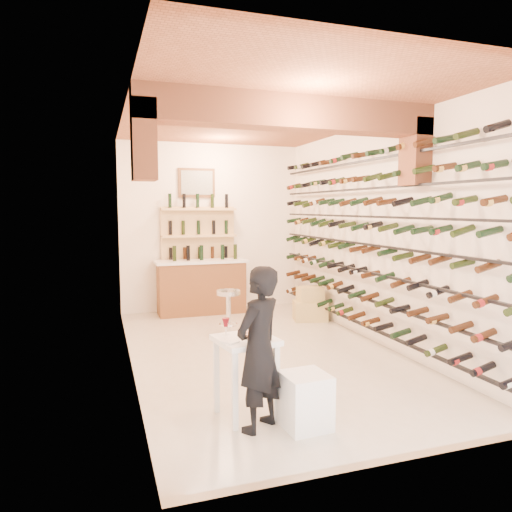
{
  "coord_description": "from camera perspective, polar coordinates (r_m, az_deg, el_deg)",
  "views": [
    {
      "loc": [
        -2.08,
        -5.96,
        1.97
      ],
      "look_at": [
        0.0,
        0.3,
        1.3
      ],
      "focal_mm": 33.08,
      "sensor_mm": 36.0,
      "label": 1
    }
  ],
  "objects": [
    {
      "name": "room_shell",
      "position": [
        6.07,
        1.69,
        8.44
      ],
      "size": [
        3.52,
        6.02,
        3.21
      ],
      "color": "white",
      "rests_on": "ground"
    },
    {
      "name": "white_stool",
      "position": [
        4.45,
        5.96,
        -17.0
      ],
      "size": [
        0.42,
        0.42,
        0.49
      ],
      "primitive_type": "cube",
      "rotation": [
        0.0,
        0.0,
        0.07
      ],
      "color": "white",
      "rests_on": "ground"
    },
    {
      "name": "person",
      "position": [
        4.24,
        0.34,
        -11.14
      ],
      "size": [
        0.64,
        0.6,
        1.47
      ],
      "primitive_type": "imported",
      "rotation": [
        0.0,
        0.0,
        3.77
      ],
      "color": "black",
      "rests_on": "ground"
    },
    {
      "name": "crate_upper",
      "position": [
        8.36,
        6.58,
        -4.58
      ],
      "size": [
        0.46,
        0.34,
        0.25
      ],
      "primitive_type": "cube",
      "rotation": [
        0.0,
        0.0,
        -0.09
      ],
      "color": "tan",
      "rests_on": "crate_lower"
    },
    {
      "name": "chrome_barstool",
      "position": [
        7.22,
        -3.36,
        -6.58
      ],
      "size": [
        0.38,
        0.38,
        0.73
      ],
      "rotation": [
        0.0,
        0.0,
        -0.21
      ],
      "color": "silver",
      "rests_on": "ground"
    },
    {
      "name": "wine_rack",
      "position": [
        6.98,
        12.81,
        2.19
      ],
      "size": [
        0.32,
        5.7,
        2.56
      ],
      "color": "black",
      "rests_on": "ground"
    },
    {
      "name": "back_shelving",
      "position": [
        9.06,
        -6.98,
        0.68
      ],
      "size": [
        1.4,
        0.31,
        2.73
      ],
      "color": "#DBB67B",
      "rests_on": "ground"
    },
    {
      "name": "crate_lower",
      "position": [
        8.42,
        6.56,
        -6.58
      ],
      "size": [
        0.65,
        0.53,
        0.34
      ],
      "primitive_type": "cube",
      "rotation": [
        0.0,
        0.0,
        -0.24
      ],
      "color": "tan",
      "rests_on": "ground"
    },
    {
      "name": "back_counter",
      "position": [
        8.91,
        -6.62,
        -3.52
      ],
      "size": [
        1.7,
        0.62,
        1.29
      ],
      "color": "brown",
      "rests_on": "ground"
    },
    {
      "name": "ground",
      "position": [
        6.61,
        0.84,
        -11.53
      ],
      "size": [
        6.0,
        6.0,
        0.0
      ],
      "primitive_type": "plane",
      "color": "beige",
      "rests_on": "ground"
    },
    {
      "name": "tasting_table",
      "position": [
        4.52,
        -1.28,
        -11.49
      ],
      "size": [
        0.6,
        0.6,
        0.93
      ],
      "rotation": [
        0.0,
        0.0,
        0.16
      ],
      "color": "white",
      "rests_on": "ground"
    }
  ]
}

